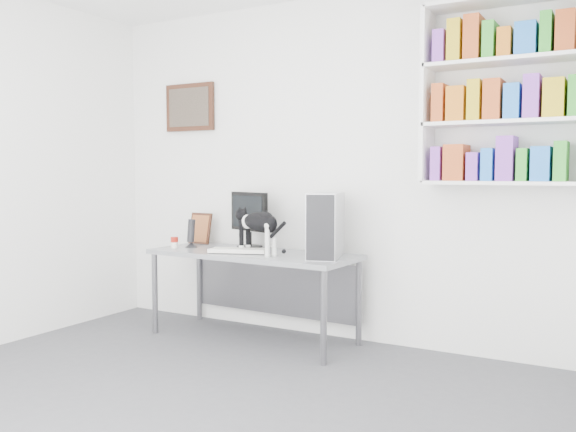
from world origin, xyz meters
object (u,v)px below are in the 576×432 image
at_px(bookshelf, 501,92).
at_px(cat, 258,232).
at_px(keyboard, 238,251).
at_px(desk, 253,296).
at_px(monitor, 250,220).
at_px(pc_tower, 326,225).
at_px(speaker, 191,233).
at_px(soup_can, 174,242).
at_px(leaning_print, 200,228).

xyz_separation_m(bookshelf, cat, (-1.69, -0.34, -0.99)).
bearing_deg(keyboard, desk, 37.46).
bearing_deg(monitor, pc_tower, 7.18).
bearing_deg(speaker, desk, -6.05).
distance_m(bookshelf, desk, 2.36).
bearing_deg(keyboard, cat, -18.59).
distance_m(monitor, speaker, 0.51).
bearing_deg(soup_can, bookshelf, 7.79).
xyz_separation_m(pc_tower, leaning_print, (-1.32, 0.20, -0.10)).
xyz_separation_m(soup_can, cat, (0.82, -0.00, 0.12)).
relative_size(monitor, cat, 0.86).
relative_size(keyboard, soup_can, 4.97).
xyz_separation_m(pc_tower, cat, (-0.51, -0.13, -0.07)).
bearing_deg(speaker, keyboard, -16.98).
height_order(soup_can, cat, cat).
xyz_separation_m(desk, monitor, (-0.15, 0.19, 0.58)).
xyz_separation_m(keyboard, cat, (0.18, 0.00, 0.15)).
distance_m(desk, keyboard, 0.39).
distance_m(monitor, keyboard, 0.38).
bearing_deg(cat, soup_can, -158.52).
distance_m(monitor, pc_tower, 0.79).
xyz_separation_m(desk, soup_can, (-0.71, -0.10, 0.39)).
height_order(desk, cat, cat).
xyz_separation_m(speaker, leaning_print, (-0.09, 0.24, 0.02)).
bearing_deg(pc_tower, cat, 177.90).
bearing_deg(keyboard, speaker, 150.28).
bearing_deg(desk, monitor, 131.37).
relative_size(pc_tower, cat, 0.87).
relative_size(desk, pc_tower, 3.52).
bearing_deg(bookshelf, leaning_print, -179.71).
xyz_separation_m(keyboard, pc_tower, (0.69, 0.13, 0.22)).
bearing_deg(pc_tower, keyboard, 174.46).
bearing_deg(monitor, bookshelf, 20.69).
height_order(speaker, leaning_print, leaning_print).
height_order(monitor, soup_can, monitor).
xyz_separation_m(leaning_print, cat, (0.81, -0.33, 0.03)).
bearing_deg(bookshelf, monitor, -178.46).
relative_size(monitor, pc_tower, 0.99).
distance_m(keyboard, speaker, 0.55).
distance_m(desk, pc_tower, 0.86).
xyz_separation_m(speaker, soup_can, (-0.10, -0.09, -0.08)).
bearing_deg(cat, pc_tower, 35.68).
distance_m(desk, speaker, 0.77).
bearing_deg(pc_tower, monitor, 151.82).
bearing_deg(keyboard, monitor, 86.62).
height_order(bookshelf, monitor, bookshelf).
bearing_deg(pc_tower, desk, 166.19).
height_order(pc_tower, speaker, pc_tower).
distance_m(desk, soup_can, 0.81).
xyz_separation_m(desk, keyboard, (-0.07, -0.10, 0.36)).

